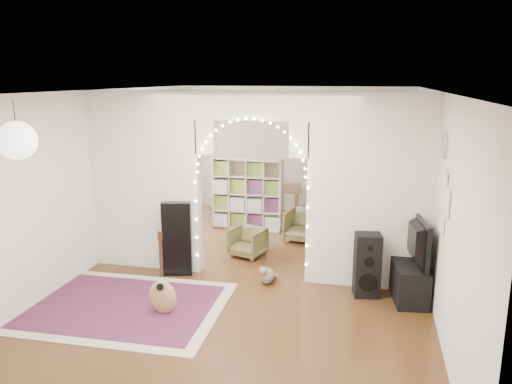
% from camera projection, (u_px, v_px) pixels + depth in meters
% --- Properties ---
extents(floor, '(7.50, 7.50, 0.00)m').
position_uv_depth(floor, '(252.00, 274.00, 7.47)').
color(floor, black).
rests_on(floor, ground).
extents(ceiling, '(5.00, 7.50, 0.02)m').
position_uv_depth(ceiling, '(252.00, 91.00, 6.86)').
color(ceiling, white).
rests_on(ceiling, wall_back).
extents(wall_back, '(5.00, 0.02, 2.70)m').
position_uv_depth(wall_back, '(293.00, 150.00, 10.73)').
color(wall_back, silver).
rests_on(wall_back, floor).
extents(wall_front, '(5.00, 0.02, 2.70)m').
position_uv_depth(wall_front, '(131.00, 294.00, 3.61)').
color(wall_front, silver).
rests_on(wall_front, floor).
extents(wall_left, '(0.02, 7.50, 2.70)m').
position_uv_depth(wall_left, '(96.00, 179.00, 7.72)').
color(wall_left, silver).
rests_on(wall_left, floor).
extents(wall_right, '(0.02, 7.50, 2.70)m').
position_uv_depth(wall_right, '(435.00, 196.00, 6.61)').
color(wall_right, silver).
rests_on(wall_right, floor).
extents(divider_wall, '(5.00, 0.20, 2.70)m').
position_uv_depth(divider_wall, '(252.00, 181.00, 7.15)').
color(divider_wall, silver).
rests_on(divider_wall, floor).
extents(fairy_lights, '(1.64, 0.04, 1.60)m').
position_uv_depth(fairy_lights, '(250.00, 175.00, 7.00)').
color(fairy_lights, '#FFEABF').
rests_on(fairy_lights, divider_wall).
extents(window, '(0.04, 1.20, 1.40)m').
position_uv_depth(window, '(147.00, 152.00, 9.39)').
color(window, white).
rests_on(window, wall_left).
extents(wall_clock, '(0.03, 0.31, 0.31)m').
position_uv_depth(wall_clock, '(444.00, 145.00, 5.88)').
color(wall_clock, white).
rests_on(wall_clock, wall_right).
extents(picture_frames, '(0.02, 0.50, 0.70)m').
position_uv_depth(picture_frames, '(444.00, 203.00, 5.63)').
color(picture_frames, white).
rests_on(picture_frames, wall_right).
extents(paper_lantern, '(0.40, 0.40, 0.40)m').
position_uv_depth(paper_lantern, '(17.00, 141.00, 5.11)').
color(paper_lantern, white).
rests_on(paper_lantern, ceiling).
extents(ceiling_fan, '(1.10, 1.10, 0.30)m').
position_uv_depth(ceiling_fan, '(279.00, 105.00, 8.83)').
color(ceiling_fan, gold).
rests_on(ceiling_fan, ceiling).
extents(area_rug, '(2.70, 2.05, 0.02)m').
position_uv_depth(area_rug, '(120.00, 306.00, 6.43)').
color(area_rug, maroon).
rests_on(area_rug, floor).
extents(guitar_case, '(0.45, 0.24, 1.11)m').
position_uv_depth(guitar_case, '(177.00, 239.00, 7.35)').
color(guitar_case, black).
rests_on(guitar_case, floor).
extents(acoustic_guitar, '(0.39, 0.27, 0.91)m').
position_uv_depth(acoustic_guitar, '(162.00, 284.00, 6.15)').
color(acoustic_guitar, '#AE8145').
rests_on(acoustic_guitar, floor).
extents(tabby_cat, '(0.28, 0.46, 0.31)m').
position_uv_depth(tabby_cat, '(267.00, 275.00, 7.13)').
color(tabby_cat, brown).
rests_on(tabby_cat, floor).
extents(floor_speaker, '(0.38, 0.35, 0.86)m').
position_uv_depth(floor_speaker, '(367.00, 265.00, 6.67)').
color(floor_speaker, black).
rests_on(floor_speaker, floor).
extents(media_console, '(0.54, 1.05, 0.50)m').
position_uv_depth(media_console, '(407.00, 278.00, 6.69)').
color(media_console, black).
rests_on(media_console, floor).
extents(tv, '(0.29, 1.08, 0.62)m').
position_uv_depth(tv, '(410.00, 239.00, 6.56)').
color(tv, black).
rests_on(tv, media_console).
extents(bookcase, '(1.38, 0.49, 1.39)m').
position_uv_depth(bookcase, '(248.00, 193.00, 9.62)').
color(bookcase, '#C1AF8C').
rests_on(bookcase, floor).
extents(dining_table, '(1.34, 1.03, 0.76)m').
position_uv_depth(dining_table, '(271.00, 190.00, 9.95)').
color(dining_table, brown).
rests_on(dining_table, floor).
extents(flower_vase, '(0.22, 0.22, 0.19)m').
position_uv_depth(flower_vase, '(271.00, 182.00, 9.92)').
color(flower_vase, white).
rests_on(flower_vase, dining_table).
extents(dining_chair_left, '(0.64, 0.65, 0.47)m').
position_uv_depth(dining_chair_left, '(248.00, 242.00, 8.21)').
color(dining_chair_left, brown).
rests_on(dining_chair_left, floor).
extents(dining_chair_right, '(0.72, 0.74, 0.56)m').
position_uv_depth(dining_chair_right, '(304.00, 226.00, 8.96)').
color(dining_chair_right, brown).
rests_on(dining_chair_right, floor).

